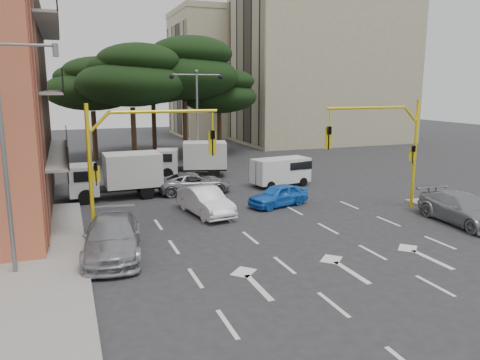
% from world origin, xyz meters
% --- Properties ---
extents(ground, '(120.00, 120.00, 0.00)m').
position_xyz_m(ground, '(0.00, 0.00, 0.00)').
color(ground, '#28282B').
rests_on(ground, ground).
extents(sidewalk_left, '(5.00, 26.00, 0.15)m').
position_xyz_m(sidewalk_left, '(-11.50, -4.00, 0.07)').
color(sidewalk_left, gray).
rests_on(sidewalk_left, ground).
extents(median_strip, '(1.40, 6.00, 0.15)m').
position_xyz_m(median_strip, '(0.00, 16.00, 0.07)').
color(median_strip, gray).
rests_on(median_strip, ground).
extents(apartment_beige_near, '(20.20, 12.15, 18.70)m').
position_xyz_m(apartment_beige_near, '(19.95, 32.00, 9.35)').
color(apartment_beige_near, tan).
rests_on(apartment_beige_near, ground).
extents(apartment_beige_far, '(16.20, 12.15, 16.70)m').
position_xyz_m(apartment_beige_far, '(12.95, 44.00, 8.35)').
color(apartment_beige_far, tan).
rests_on(apartment_beige_far, ground).
extents(pine_left_near, '(9.15, 9.15, 10.23)m').
position_xyz_m(pine_left_near, '(-3.94, 21.96, 7.60)').
color(pine_left_near, '#382616').
rests_on(pine_left_near, ground).
extents(pine_center, '(9.98, 9.98, 11.16)m').
position_xyz_m(pine_center, '(1.06, 23.96, 8.30)').
color(pine_center, '#382616').
rests_on(pine_center, ground).
extents(pine_left_far, '(8.32, 8.32, 9.30)m').
position_xyz_m(pine_left_far, '(-6.94, 25.96, 6.91)').
color(pine_left_far, '#382616').
rests_on(pine_left_far, ground).
extents(pine_right, '(7.49, 7.49, 8.37)m').
position_xyz_m(pine_right, '(5.06, 25.96, 6.22)').
color(pine_right, '#382616').
rests_on(pine_right, ground).
extents(pine_back, '(9.15, 9.15, 10.23)m').
position_xyz_m(pine_back, '(-0.94, 28.96, 7.60)').
color(pine_back, '#382616').
rests_on(pine_back, ground).
extents(signal_mast_right, '(5.79, 0.37, 6.00)m').
position_xyz_m(signal_mast_right, '(6.80, 1.99, 3.88)').
color(signal_mast_right, yellow).
rests_on(signal_mast_right, ground).
extents(signal_mast_left, '(5.79, 0.37, 6.00)m').
position_xyz_m(signal_mast_left, '(-6.80, 1.99, 3.88)').
color(signal_mast_left, yellow).
rests_on(signal_mast_left, ground).
extents(street_lamp_left, '(2.08, 0.20, 8.00)m').
position_xyz_m(street_lamp_left, '(-11.29, -1.00, 4.72)').
color(street_lamp_left, slate).
rests_on(street_lamp_left, sidewalk_left).
extents(street_lamp_center, '(4.16, 0.36, 7.77)m').
position_xyz_m(street_lamp_center, '(0.00, 16.00, 5.43)').
color(street_lamp_center, slate).
rests_on(street_lamp_center, median_strip).
extents(car_white_hatch, '(2.21, 4.57, 1.44)m').
position_xyz_m(car_white_hatch, '(-2.78, 4.48, 0.72)').
color(car_white_hatch, silver).
rests_on(car_white_hatch, ground).
extents(car_blue_compact, '(3.93, 2.42, 1.25)m').
position_xyz_m(car_blue_compact, '(1.61, 4.79, 0.62)').
color(car_blue_compact, blue).
rests_on(car_blue_compact, ground).
extents(car_silver_wagon, '(2.88, 5.62, 1.56)m').
position_xyz_m(car_silver_wagon, '(-8.00, -0.15, 0.78)').
color(car_silver_wagon, '#97989E').
rests_on(car_silver_wagon, ground).
extents(car_silver_cross_a, '(4.78, 2.42, 1.30)m').
position_xyz_m(car_silver_cross_a, '(-2.00, 9.65, 0.65)').
color(car_silver_cross_a, gray).
rests_on(car_silver_cross_a, ground).
extents(car_silver_cross_b, '(3.88, 2.27, 1.24)m').
position_xyz_m(car_silver_cross_b, '(-5.00, 13.00, 0.62)').
color(car_silver_cross_b, '#A8ABB0').
rests_on(car_silver_cross_b, ground).
extents(car_silver_parked, '(2.40, 5.23, 1.48)m').
position_xyz_m(car_silver_parked, '(8.70, -1.57, 0.74)').
color(car_silver_parked, gray).
rests_on(car_silver_parked, ground).
extents(van_white, '(4.11, 2.29, 1.95)m').
position_xyz_m(van_white, '(4.07, 9.69, 0.97)').
color(van_white, white).
rests_on(van_white, ground).
extents(box_truck_a, '(5.57, 2.47, 2.71)m').
position_xyz_m(box_truck_a, '(-6.78, 10.00, 1.35)').
color(box_truck_a, silver).
rests_on(box_truck_a, ground).
extents(box_truck_b, '(5.71, 3.54, 2.61)m').
position_xyz_m(box_truck_b, '(-0.69, 15.14, 1.31)').
color(box_truck_b, silver).
rests_on(box_truck_b, ground).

